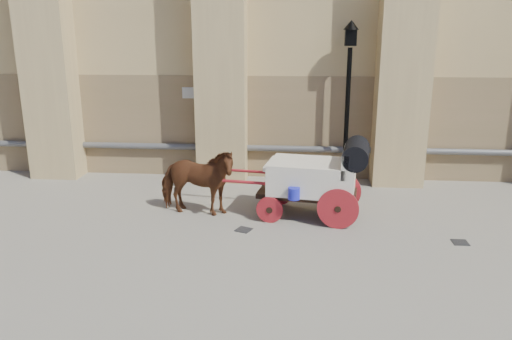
{
  "coord_description": "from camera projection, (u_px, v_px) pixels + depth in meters",
  "views": [
    {
      "loc": [
        1.13,
        -10.44,
        4.23
      ],
      "look_at": [
        0.22,
        0.7,
        1.12
      ],
      "focal_mm": 35.0,
      "sensor_mm": 36.0,
      "label": 1
    }
  ],
  "objects": [
    {
      "name": "horse",
      "position": [
        196.0,
        181.0,
        11.73
      ],
      "size": [
        2.05,
        1.16,
        1.65
      ],
      "primitive_type": "imported",
      "rotation": [
        0.0,
        0.0,
        1.43
      ],
      "color": "brown",
      "rests_on": "ground"
    },
    {
      "name": "street_lamp",
      "position": [
        348.0,
        99.0,
        13.73
      ],
      "size": [
        0.42,
        0.42,
        4.52
      ],
      "color": "black",
      "rests_on": "ground"
    },
    {
      "name": "drain_grate_near",
      "position": [
        244.0,
        230.0,
        11.0
      ],
      "size": [
        0.42,
        0.42,
        0.01
      ],
      "primitive_type": "cube",
      "rotation": [
        0.0,
        0.0,
        -0.4
      ],
      "color": "black",
      "rests_on": "ground"
    },
    {
      "name": "ground",
      "position": [
        244.0,
        226.0,
        11.25
      ],
      "size": [
        90.0,
        90.0,
        0.0
      ],
      "primitive_type": "plane",
      "color": "slate",
      "rests_on": "ground"
    },
    {
      "name": "drain_grate_far",
      "position": [
        460.0,
        242.0,
        10.34
      ],
      "size": [
        0.32,
        0.32,
        0.01
      ],
      "primitive_type": "cube",
      "rotation": [
        0.0,
        0.0,
        -0.0
      ],
      "color": "black",
      "rests_on": "ground"
    },
    {
      "name": "carriage",
      "position": [
        318.0,
        176.0,
        11.53
      ],
      "size": [
        4.41,
        1.78,
        1.88
      ],
      "rotation": [
        0.0,
        0.0,
        -0.15
      ],
      "color": "black",
      "rests_on": "ground"
    }
  ]
}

